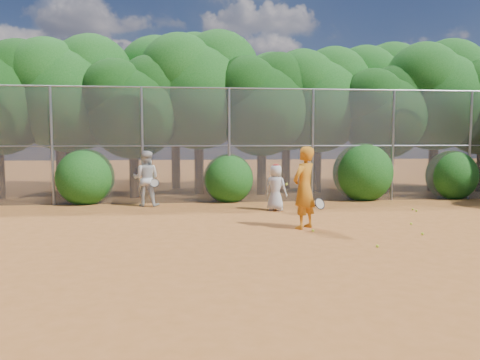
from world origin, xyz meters
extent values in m
plane|color=#A45A25|center=(0.00, 0.00, 0.00)|extent=(80.00, 80.00, 0.00)
cylinder|color=gray|center=(-7.00, 6.00, 2.00)|extent=(0.09, 0.09, 4.00)
cylinder|color=gray|center=(-4.00, 6.00, 2.00)|extent=(0.09, 0.09, 4.00)
cylinder|color=gray|center=(-1.00, 6.00, 2.00)|extent=(0.09, 0.09, 4.00)
cylinder|color=gray|center=(2.00, 6.00, 2.00)|extent=(0.09, 0.09, 4.00)
cylinder|color=gray|center=(5.00, 6.00, 2.00)|extent=(0.09, 0.09, 4.00)
cylinder|color=gray|center=(8.00, 6.00, 2.00)|extent=(0.09, 0.09, 4.00)
cylinder|color=gray|center=(0.00, 6.00, 4.00)|extent=(20.00, 0.05, 0.05)
cylinder|color=gray|center=(0.00, 6.00, 2.00)|extent=(20.00, 0.04, 0.04)
cube|color=slate|center=(0.00, 6.00, 2.00)|extent=(20.00, 0.02, 4.00)
sphere|color=black|center=(-8.74, 8.38, 4.47)|extent=(3.05, 3.05, 3.05)
cylinder|color=black|center=(-7.00, 8.50, 1.26)|extent=(0.38, 0.38, 2.52)
sphere|color=#144E13|center=(-7.00, 8.50, 3.73)|extent=(4.03, 4.03, 4.03)
sphere|color=#144E13|center=(-6.19, 8.90, 4.74)|extent=(3.23, 3.23, 3.23)
sphere|color=#144E13|center=(-7.71, 8.20, 4.54)|extent=(3.02, 3.02, 3.02)
cylinder|color=black|center=(-4.50, 7.80, 1.08)|extent=(0.36, 0.36, 2.17)
sphere|color=black|center=(-4.50, 7.80, 3.21)|extent=(3.47, 3.47, 3.47)
sphere|color=black|center=(-3.81, 8.15, 4.08)|extent=(2.78, 2.78, 2.78)
sphere|color=black|center=(-5.11, 7.54, 3.91)|extent=(2.60, 2.60, 2.60)
cylinder|color=black|center=(-2.00, 8.80, 1.33)|extent=(0.39, 0.39, 2.66)
sphere|color=#144E13|center=(-2.00, 8.80, 3.94)|extent=(4.26, 4.26, 4.26)
sphere|color=#144E13|center=(-1.15, 9.23, 5.00)|extent=(3.40, 3.40, 3.40)
sphere|color=#144E13|center=(-2.74, 8.48, 4.79)|extent=(3.19, 3.19, 3.19)
cylinder|color=black|center=(0.50, 8.20, 1.14)|extent=(0.37, 0.37, 2.27)
sphere|color=black|center=(0.50, 8.20, 3.37)|extent=(3.64, 3.64, 3.64)
sphere|color=black|center=(1.23, 8.56, 4.28)|extent=(2.91, 2.91, 2.91)
sphere|color=black|center=(-0.14, 7.93, 4.10)|extent=(2.73, 2.73, 2.73)
cylinder|color=black|center=(3.00, 9.00, 1.22)|extent=(0.38, 0.38, 2.45)
sphere|color=#144E13|center=(3.00, 9.00, 3.63)|extent=(3.92, 3.92, 3.92)
sphere|color=#144E13|center=(3.78, 9.39, 4.61)|extent=(3.14, 3.14, 3.14)
sphere|color=#144E13|center=(2.31, 8.71, 4.41)|extent=(2.94, 2.94, 2.94)
cylinder|color=black|center=(5.50, 8.00, 1.05)|extent=(0.36, 0.36, 2.10)
sphere|color=black|center=(5.50, 8.00, 3.11)|extent=(3.36, 3.36, 3.36)
sphere|color=black|center=(6.17, 8.34, 3.95)|extent=(2.69, 2.69, 2.69)
sphere|color=black|center=(4.91, 7.75, 3.78)|extent=(2.52, 2.52, 2.52)
cylinder|color=black|center=(8.00, 8.60, 1.29)|extent=(0.39, 0.39, 2.59)
sphere|color=#144E13|center=(8.00, 8.60, 3.83)|extent=(4.14, 4.14, 4.14)
sphere|color=#144E13|center=(8.83, 9.01, 4.87)|extent=(3.32, 3.32, 3.32)
sphere|color=#144E13|center=(7.27, 8.29, 4.66)|extent=(3.11, 3.11, 3.11)
sphere|color=black|center=(9.35, 8.02, 4.16)|extent=(2.77, 2.77, 2.77)
cylinder|color=black|center=(-8.00, 10.80, 1.31)|extent=(0.39, 0.39, 2.62)
sphere|color=#144E13|center=(-8.00, 10.80, 3.88)|extent=(4.20, 4.20, 4.20)
sphere|color=#144E13|center=(-7.16, 11.22, 4.94)|extent=(3.36, 3.36, 3.36)
sphere|color=#144E13|center=(-8.73, 10.49, 4.72)|extent=(3.15, 3.15, 3.15)
cylinder|color=black|center=(-3.00, 11.00, 1.40)|extent=(0.40, 0.40, 2.80)
sphere|color=#144E13|center=(-3.00, 11.00, 4.14)|extent=(4.48, 4.48, 4.48)
sphere|color=#144E13|center=(-2.10, 11.45, 5.26)|extent=(3.58, 3.58, 3.58)
sphere|color=#144E13|center=(-3.78, 10.66, 5.04)|extent=(3.36, 3.36, 3.36)
cylinder|color=black|center=(2.00, 10.60, 1.26)|extent=(0.38, 0.38, 2.52)
sphere|color=#144E13|center=(2.00, 10.60, 3.73)|extent=(4.03, 4.03, 4.03)
sphere|color=#144E13|center=(2.81, 11.00, 4.74)|extent=(3.23, 3.23, 3.23)
sphere|color=#144E13|center=(1.29, 10.30, 4.54)|extent=(3.02, 3.02, 3.02)
cylinder|color=black|center=(6.50, 11.20, 1.36)|extent=(0.40, 0.40, 2.73)
sphere|color=#144E13|center=(6.50, 11.20, 4.04)|extent=(4.37, 4.37, 4.37)
sphere|color=#144E13|center=(7.37, 11.64, 5.13)|extent=(3.49, 3.49, 3.49)
sphere|color=#144E13|center=(5.74, 10.87, 4.91)|extent=(3.28, 3.28, 3.28)
sphere|color=#144E13|center=(-6.00, 6.30, 1.00)|extent=(2.00, 2.00, 2.00)
sphere|color=#144E13|center=(-1.00, 6.30, 0.90)|extent=(1.80, 1.80, 1.80)
sphere|color=#144E13|center=(4.00, 6.30, 1.10)|extent=(2.20, 2.20, 2.20)
sphere|color=#144E13|center=(7.50, 6.30, 0.95)|extent=(1.90, 1.90, 1.90)
imported|color=#C57217|center=(0.44, 0.96, 1.03)|extent=(0.88, 0.87, 2.06)
torus|color=black|center=(0.79, 0.76, 0.65)|extent=(0.34, 0.26, 0.29)
cylinder|color=black|center=(0.70, 0.94, 0.56)|extent=(0.15, 0.26, 0.14)
imported|color=silver|center=(0.28, 3.92, 0.72)|extent=(0.84, 0.78, 1.45)
ellipsoid|color=#A11F17|center=(0.28, 3.92, 1.41)|extent=(0.22, 0.22, 0.13)
sphere|color=#B9D426|center=(0.58, 3.72, 0.85)|extent=(0.07, 0.07, 0.07)
imported|color=silver|center=(-3.84, 5.40, 0.93)|extent=(1.00, 0.84, 1.85)
torus|color=black|center=(-3.54, 5.10, 0.80)|extent=(0.31, 0.14, 0.29)
cylinder|color=black|center=(-3.55, 5.30, 0.72)|extent=(0.04, 0.27, 0.13)
sphere|color=#B9D426|center=(3.35, 1.12, 0.03)|extent=(0.07, 0.07, 0.07)
sphere|color=#B9D426|center=(4.55, 3.19, 0.03)|extent=(0.07, 0.07, 0.07)
sphere|color=#B9D426|center=(1.45, -1.25, 0.03)|extent=(0.07, 0.07, 0.07)
sphere|color=#B9D426|center=(2.99, -0.16, 0.03)|extent=(0.07, 0.07, 0.07)
sphere|color=#B9D426|center=(0.56, 0.50, 0.03)|extent=(0.07, 0.07, 0.07)
sphere|color=#B9D426|center=(4.58, 3.50, 0.03)|extent=(0.07, 0.07, 0.07)
camera|label=1|loc=(-2.41, -10.39, 2.24)|focal=35.00mm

